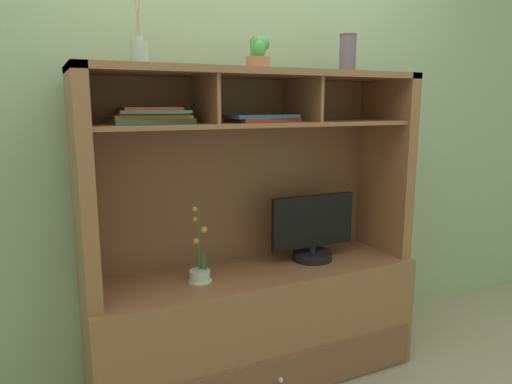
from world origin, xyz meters
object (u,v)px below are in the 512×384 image
at_px(tv_monitor, 312,232).
at_px(ceramic_vase, 348,54).
at_px(magazine_stack_left, 262,118).
at_px(potted_succulent, 258,54).
at_px(potted_orchid, 200,270).
at_px(magazine_stack_centre, 151,115).
at_px(diffuser_bottle, 139,53).
at_px(media_console, 255,291).

distance_m(tv_monitor, ceramic_vase, 0.93).
height_order(magazine_stack_left, potted_succulent, potted_succulent).
height_order(tv_monitor, potted_succulent, potted_succulent).
bearing_deg(potted_orchid, magazine_stack_centre, 161.24).
bearing_deg(ceramic_vase, potted_succulent, -175.19).
xyz_separation_m(magazine_stack_centre, ceramic_vase, (1.01, 0.00, 0.30)).
distance_m(diffuser_bottle, ceramic_vase, 1.06).
relative_size(media_console, magazine_stack_left, 4.68).
bearing_deg(magazine_stack_centre, potted_orchid, -18.76).
bearing_deg(potted_succulent, diffuser_bottle, 177.53).
relative_size(potted_orchid, magazine_stack_left, 1.03).
relative_size(diffuser_bottle, potted_succulent, 1.80).
relative_size(tv_monitor, potted_orchid, 1.32).
relative_size(media_console, ceramic_vase, 8.24).
bearing_deg(potted_orchid, tv_monitor, 3.81).
xyz_separation_m(potted_orchid, diffuser_bottle, (-0.22, 0.04, 0.95)).
distance_m(tv_monitor, diffuser_bottle, 1.21).
relative_size(media_console, diffuser_bottle, 5.82).
distance_m(potted_orchid, diffuser_bottle, 0.98).
bearing_deg(potted_orchid, ceramic_vase, 4.36).
bearing_deg(potted_succulent, tv_monitor, 4.03).
xyz_separation_m(media_console, potted_succulent, (0.00, -0.03, 1.15)).
xyz_separation_m(magazine_stack_left, ceramic_vase, (0.52, 0.06, 0.32)).
distance_m(potted_orchid, potted_succulent, 1.02).
bearing_deg(tv_monitor, potted_succulent, -175.97).
xyz_separation_m(potted_orchid, potted_succulent, (0.31, 0.02, 0.97)).
xyz_separation_m(media_console, ceramic_vase, (0.53, 0.02, 1.18)).
distance_m(media_console, ceramic_vase, 1.29).
bearing_deg(media_console, ceramic_vase, 1.73).
distance_m(magazine_stack_left, diffuser_bottle, 0.60).
bearing_deg(media_console, tv_monitor, -0.96).
height_order(diffuser_bottle, ceramic_vase, diffuser_bottle).
xyz_separation_m(media_console, diffuser_bottle, (-0.53, -0.01, 1.13)).
distance_m(media_console, magazine_stack_centre, 1.01).
relative_size(diffuser_bottle, ceramic_vase, 1.42).
relative_size(magazine_stack_left, magazine_stack_centre, 1.00).
xyz_separation_m(potted_orchid, magazine_stack_left, (0.32, 0.00, 0.69)).
bearing_deg(potted_succulent, magazine_stack_centre, 175.06).
bearing_deg(magazine_stack_left, potted_succulent, 120.99).
height_order(magazine_stack_left, magazine_stack_centre, magazine_stack_centre).
bearing_deg(media_console, potted_succulent, -88.45).
relative_size(tv_monitor, magazine_stack_left, 1.35).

